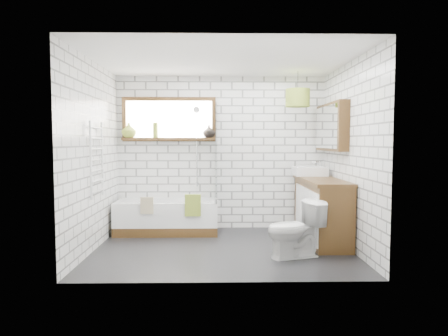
{
  "coord_description": "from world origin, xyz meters",
  "views": [
    {
      "loc": [
        -0.08,
        -5.29,
        1.44
      ],
      "look_at": [
        0.03,
        0.25,
        1.07
      ],
      "focal_mm": 32.0,
      "sensor_mm": 36.0,
      "label": 1
    }
  ],
  "objects_px": {
    "vanity": "(321,209)",
    "bathtub": "(167,217)",
    "toilet": "(295,229)",
    "pendant": "(298,98)",
    "basin": "(310,171)"
  },
  "relations": [
    {
      "from": "bathtub",
      "to": "basin",
      "type": "bearing_deg",
      "value": -0.74
    },
    {
      "from": "toilet",
      "to": "bathtub",
      "type": "bearing_deg",
      "value": -145.35
    },
    {
      "from": "vanity",
      "to": "pendant",
      "type": "bearing_deg",
      "value": 126.98
    },
    {
      "from": "bathtub",
      "to": "pendant",
      "type": "xyz_separation_m",
      "value": [
        2.01,
        -0.15,
        1.84
      ]
    },
    {
      "from": "basin",
      "to": "toilet",
      "type": "distance_m",
      "value": 1.57
    },
    {
      "from": "toilet",
      "to": "pendant",
      "type": "bearing_deg",
      "value": 150.73
    },
    {
      "from": "vanity",
      "to": "basin",
      "type": "xyz_separation_m",
      "value": [
        -0.06,
        0.5,
        0.52
      ]
    },
    {
      "from": "bathtub",
      "to": "pendant",
      "type": "relative_size",
      "value": 4.32
    },
    {
      "from": "vanity",
      "to": "toilet",
      "type": "relative_size",
      "value": 2.24
    },
    {
      "from": "bathtub",
      "to": "pendant",
      "type": "height_order",
      "value": "pendant"
    },
    {
      "from": "vanity",
      "to": "basin",
      "type": "bearing_deg",
      "value": 96.84
    },
    {
      "from": "vanity",
      "to": "bathtub",
      "type": "bearing_deg",
      "value": 167.04
    },
    {
      "from": "bathtub",
      "to": "vanity",
      "type": "relative_size",
      "value": 1.0
    },
    {
      "from": "toilet",
      "to": "pendant",
      "type": "xyz_separation_m",
      "value": [
        0.27,
        1.23,
        1.75
      ]
    },
    {
      "from": "basin",
      "to": "bathtub",
      "type": "bearing_deg",
      "value": 179.26
    }
  ]
}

